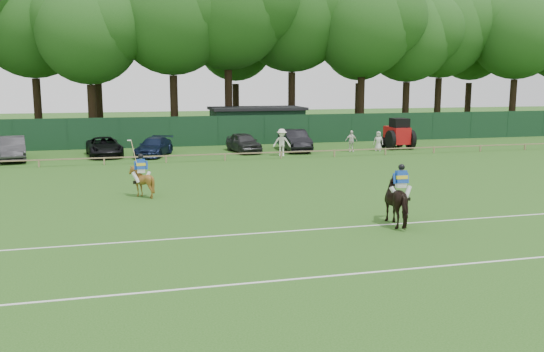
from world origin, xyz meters
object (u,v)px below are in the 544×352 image
object	(u,v)px
sedan_navy	(154,147)
spectator_left	(282,142)
polo_ball	(394,206)
horse_dark	(400,201)
spectator_mid	(351,141)
horse_chestnut	(142,182)
spectator_right	(378,141)
tractor	(398,134)
hatch_grey	(244,142)
estate_black	(295,140)
suv_black	(104,147)
sedan_grey	(12,149)
utility_shed	(257,124)

from	to	relation	value
sedan_navy	spectator_left	bearing A→B (deg)	6.66
sedan_navy	polo_ball	xyz separation A→B (m)	(9.32, -19.85, -0.62)
horse_dark	spectator_mid	xyz separation A→B (m)	(6.74, 21.54, -0.11)
horse_chestnut	sedan_navy	size ratio (longest dim) A/B	0.32
horse_chestnut	spectator_right	world-z (taller)	spectator_right
horse_dark	tractor	distance (m)	25.07
horse_chestnut	polo_ball	world-z (taller)	horse_chestnut
hatch_grey	horse_dark	bearing A→B (deg)	-94.99
estate_black	spectator_left	size ratio (longest dim) A/B	2.52
hatch_grey	spectator_left	size ratio (longest dim) A/B	2.21
polo_ball	sedan_navy	bearing A→B (deg)	115.17
sedan_navy	polo_ball	world-z (taller)	sedan_navy
suv_black	spectator_right	size ratio (longest dim) A/B	3.25
sedan_navy	tractor	size ratio (longest dim) A/B	1.55
spectator_left	polo_ball	distance (m)	17.62
polo_ball	sedan_grey	bearing A→B (deg)	133.54
suv_black	spectator_left	size ratio (longest dim) A/B	2.52
suv_black	spectator_mid	size ratio (longest dim) A/B	3.03
spectator_left	sedan_navy	bearing A→B (deg)	178.67
horse_dark	polo_ball	bearing A→B (deg)	-110.14
horse_chestnut	spectator_left	bearing A→B (deg)	-127.84
spectator_left	tractor	size ratio (longest dim) A/B	0.67
horse_dark	horse_chestnut	bearing A→B (deg)	-37.56
horse_dark	spectator_right	xyz separation A→B (m)	(8.95, 21.41, -0.16)
sedan_grey	utility_shed	world-z (taller)	utility_shed
spectator_left	utility_shed	size ratio (longest dim) A/B	0.24
horse_chestnut	sedan_navy	bearing A→B (deg)	-93.46
sedan_navy	spectator_left	size ratio (longest dim) A/B	2.33
horse_chestnut	estate_black	bearing A→B (deg)	-126.93
sedan_navy	spectator_mid	distance (m)	14.91
spectator_right	sedan_grey	bearing A→B (deg)	-154.72
suv_black	utility_shed	distance (m)	15.22
sedan_navy	tractor	xyz separation A→B (m)	(19.24, -0.27, 0.49)
spectator_right	polo_ball	world-z (taller)	spectator_right
sedan_grey	tractor	xyz separation A→B (m)	(28.84, -0.34, 0.33)
polo_ball	spectator_left	bearing A→B (deg)	90.97
hatch_grey	utility_shed	distance (m)	8.35
polo_ball	suv_black	bearing A→B (deg)	121.98
utility_shed	horse_chestnut	bearing A→B (deg)	-115.23
sedan_grey	hatch_grey	bearing A→B (deg)	-8.26
spectator_left	estate_black	bearing A→B (deg)	68.72
horse_chestnut	sedan_grey	size ratio (longest dim) A/B	0.29
estate_black	polo_ball	xyz separation A→B (m)	(-1.49, -20.24, -0.77)
suv_black	hatch_grey	bearing A→B (deg)	-8.05
sedan_navy	hatch_grey	world-z (taller)	hatch_grey
sedan_navy	spectator_mid	world-z (taller)	spectator_mid
sedan_grey	estate_black	world-z (taller)	sedan_grey
suv_black	sedan_navy	distance (m)	3.57
sedan_grey	polo_ball	xyz separation A→B (m)	(18.93, -19.92, -0.78)
suv_black	horse_dark	bearing A→B (deg)	-71.04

